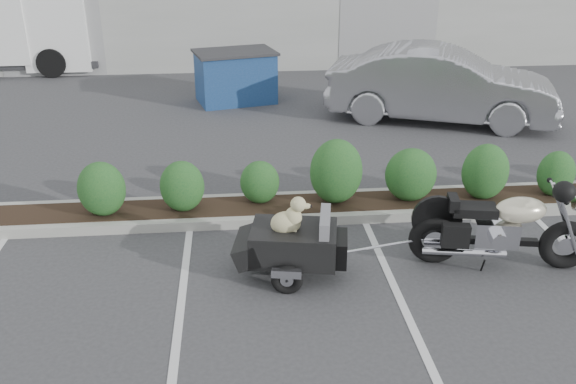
{
  "coord_description": "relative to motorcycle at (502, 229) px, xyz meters",
  "views": [
    {
      "loc": [
        -0.76,
        -6.51,
        4.33
      ],
      "look_at": [
        -0.04,
        1.35,
        0.75
      ],
      "focal_mm": 38.0,
      "sensor_mm": 36.0,
      "label": 1
    }
  ],
  "objects": [
    {
      "name": "ground",
      "position": [
        -2.71,
        -0.33,
        -0.56
      ],
      "size": [
        90.0,
        90.0,
        0.0
      ],
      "primitive_type": "plane",
      "color": "#38383A",
      "rests_on": "ground"
    },
    {
      "name": "planter_kerb",
      "position": [
        -1.71,
        1.87,
        -0.48
      ],
      "size": [
        12.0,
        1.0,
        0.15
      ],
      "primitive_type": "cube",
      "color": "#9E9E93",
      "rests_on": "ground"
    },
    {
      "name": "motorcycle",
      "position": [
        0.0,
        0.0,
        0.0
      ],
      "size": [
        2.41,
        0.99,
        1.39
      ],
      "rotation": [
        0.0,
        0.0,
        -0.18
      ],
      "color": "black",
      "rests_on": "ground"
    },
    {
      "name": "pet_trailer",
      "position": [
        -2.78,
        0.03,
        -0.07
      ],
      "size": [
        1.96,
        1.11,
        1.15
      ],
      "rotation": [
        0.0,
        0.0,
        -0.18
      ],
      "color": "black",
      "rests_on": "ground"
    },
    {
      "name": "sedan",
      "position": [
        1.25,
        6.4,
        0.28
      ],
      "size": [
        5.39,
        3.41,
        1.68
      ],
      "primitive_type": "imported",
      "rotation": [
        0.0,
        0.0,
        1.22
      ],
      "color": "#A7A6AD",
      "rests_on": "ground"
    },
    {
      "name": "dumpster",
      "position": [
        -3.4,
        8.42,
        0.1
      ],
      "size": [
        2.22,
        1.77,
        1.29
      ],
      "rotation": [
        0.0,
        0.0,
        0.24
      ],
      "color": "navy",
      "rests_on": "ground"
    }
  ]
}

